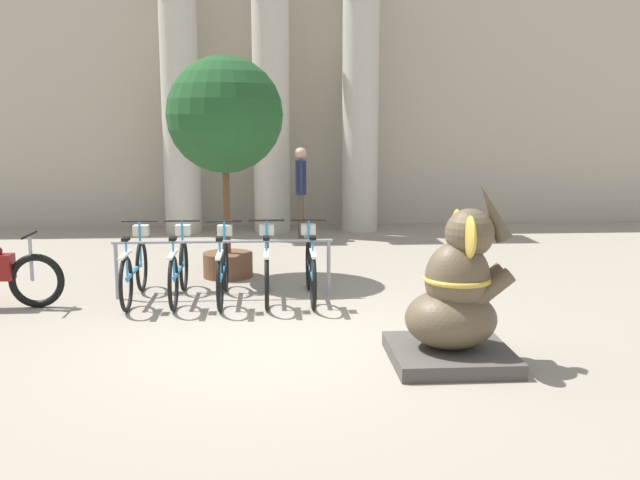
# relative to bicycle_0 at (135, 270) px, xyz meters

# --- Properties ---
(ground_plane) EXTENTS (60.00, 60.00, 0.00)m
(ground_plane) POSITION_rel_bicycle_0_xyz_m (1.81, -1.87, -0.41)
(ground_plane) COLOR gray
(building_facade) EXTENTS (20.00, 0.20, 6.00)m
(building_facade) POSITION_rel_bicycle_0_xyz_m (1.81, 6.73, 2.59)
(building_facade) COLOR #B2A893
(building_facade) RESTS_ON ground_plane
(column_left) EXTENTS (0.94, 0.94, 5.16)m
(column_left) POSITION_rel_bicycle_0_xyz_m (-0.04, 5.73, 2.22)
(column_left) COLOR #BCB7A8
(column_left) RESTS_ON ground_plane
(column_middle) EXTENTS (0.94, 0.94, 5.16)m
(column_middle) POSITION_rel_bicycle_0_xyz_m (1.81, 5.73, 2.22)
(column_middle) COLOR #BCB7A8
(column_middle) RESTS_ON ground_plane
(column_right) EXTENTS (0.94, 0.94, 5.16)m
(column_right) POSITION_rel_bicycle_0_xyz_m (3.66, 5.73, 2.22)
(column_right) COLOR #BCB7A8
(column_right) RESTS_ON ground_plane
(bike_rack) EXTENTS (2.89, 0.05, 0.77)m
(bike_rack) POSITION_rel_bicycle_0_xyz_m (1.14, 0.08, 0.17)
(bike_rack) COLOR gray
(bike_rack) RESTS_ON ground_plane
(bicycle_0) EXTENTS (0.48, 1.77, 0.99)m
(bicycle_0) POSITION_rel_bicycle_0_xyz_m (0.00, 0.00, 0.00)
(bicycle_0) COLOR black
(bicycle_0) RESTS_ON ground_plane
(bicycle_1) EXTENTS (0.48, 1.77, 0.99)m
(bicycle_1) POSITION_rel_bicycle_0_xyz_m (0.57, -0.01, 0.00)
(bicycle_1) COLOR black
(bicycle_1) RESTS_ON ground_plane
(bicycle_2) EXTENTS (0.48, 1.77, 0.99)m
(bicycle_2) POSITION_rel_bicycle_0_xyz_m (1.14, -0.07, 0.00)
(bicycle_2) COLOR black
(bicycle_2) RESTS_ON ground_plane
(bicycle_3) EXTENTS (0.48, 1.77, 0.99)m
(bicycle_3) POSITION_rel_bicycle_0_xyz_m (1.72, -0.05, 0.00)
(bicycle_3) COLOR black
(bicycle_3) RESTS_ON ground_plane
(bicycle_4) EXTENTS (0.48, 1.77, 0.99)m
(bicycle_4) POSITION_rel_bicycle_0_xyz_m (2.29, -0.06, 0.00)
(bicycle_4) COLOR black
(bicycle_4) RESTS_ON ground_plane
(elephant_statue) EXTENTS (1.15, 1.15, 1.77)m
(elephant_statue) POSITION_rel_bicycle_0_xyz_m (3.55, -2.65, 0.19)
(elephant_statue) COLOR #4C4742
(elephant_statue) RESTS_ON ground_plane
(person_pedestrian) EXTENTS (0.24, 0.47, 1.79)m
(person_pedestrian) POSITION_rel_bicycle_0_xyz_m (2.37, 4.83, 0.68)
(person_pedestrian) COLOR brown
(person_pedestrian) RESTS_ON ground_plane
(potted_tree) EXTENTS (1.70, 1.70, 3.25)m
(potted_tree) POSITION_rel_bicycle_0_xyz_m (1.12, 1.34, 1.91)
(potted_tree) COLOR brown
(potted_tree) RESTS_ON ground_plane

